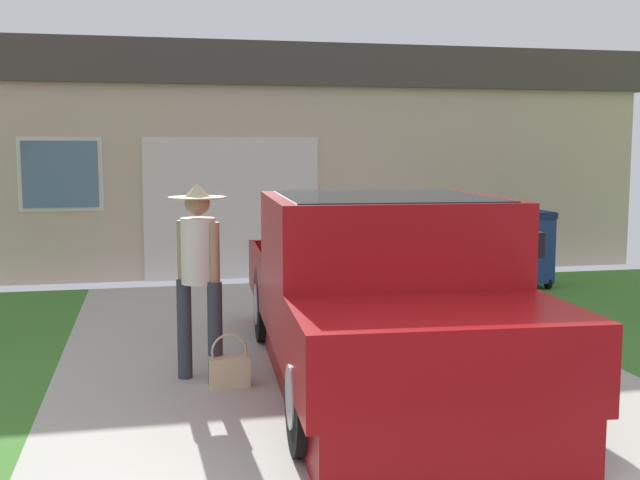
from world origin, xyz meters
TOP-DOWN VIEW (x-y plane):
  - pickup_truck at (0.24, 3.55)m, footprint 2.25×5.30m
  - person_with_hat at (-1.29, 4.02)m, footprint 0.50×0.50m
  - handbag at (-1.06, 3.80)m, footprint 0.35×0.20m
  - house_with_garage at (1.18, 12.35)m, footprint 11.29×5.82m
  - wheeled_trash_bin at (3.80, 7.85)m, footprint 0.60×0.72m

SIDE VIEW (x-z plane):
  - handbag at x=-1.06m, z-range -0.09..0.38m
  - wheeled_trash_bin at x=3.80m, z-range 0.04..1.18m
  - pickup_truck at x=0.24m, z-range -0.09..1.57m
  - person_with_hat at x=-1.29m, z-range 0.17..1.93m
  - house_with_garage at x=1.18m, z-range 0.02..3.74m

